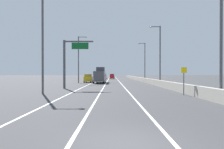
{
  "coord_description": "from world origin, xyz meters",
  "views": [
    {
      "loc": [
        -0.58,
        -5.99,
        2.36
      ],
      "look_at": [
        -0.52,
        41.93,
        2.04
      ],
      "focal_mm": 29.68,
      "sensor_mm": 36.0,
      "label": 1
    }
  ],
  "objects_px": {
    "lamp_post_right_third": "(144,59)",
    "car_blue_0": "(112,76)",
    "overhead_sign_gantry": "(69,58)",
    "lamp_post_left_mid": "(79,56)",
    "lamp_post_right_near": "(218,25)",
    "lamp_post_left_near": "(44,38)",
    "car_red_3": "(112,76)",
    "lamp_post_right_second": "(159,52)",
    "box_truck": "(100,76)",
    "car_yellow_1": "(88,78)",
    "speed_advisory_sign": "(184,79)",
    "car_white_2": "(104,77)"
  },
  "relations": [
    {
      "from": "speed_advisory_sign",
      "to": "lamp_post_right_third",
      "type": "relative_size",
      "value": 0.27
    },
    {
      "from": "lamp_post_right_second",
      "to": "lamp_post_right_third",
      "type": "height_order",
      "value": "same"
    },
    {
      "from": "overhead_sign_gantry",
      "to": "car_blue_0",
      "type": "height_order",
      "value": "overhead_sign_gantry"
    },
    {
      "from": "lamp_post_right_second",
      "to": "box_truck",
      "type": "bearing_deg",
      "value": 136.89
    },
    {
      "from": "lamp_post_left_near",
      "to": "car_yellow_1",
      "type": "xyz_separation_m",
      "value": [
        1.73,
        25.88,
        -5.36
      ]
    },
    {
      "from": "car_yellow_1",
      "to": "lamp_post_right_third",
      "type": "bearing_deg",
      "value": 23.36
    },
    {
      "from": "lamp_post_right_third",
      "to": "car_blue_0",
      "type": "height_order",
      "value": "lamp_post_right_third"
    },
    {
      "from": "car_blue_0",
      "to": "car_yellow_1",
      "type": "height_order",
      "value": "car_yellow_1"
    },
    {
      "from": "lamp_post_right_near",
      "to": "lamp_post_right_second",
      "type": "distance_m",
      "value": 19.28
    },
    {
      "from": "car_red_3",
      "to": "box_truck",
      "type": "xyz_separation_m",
      "value": [
        -2.91,
        -30.58,
        0.75
      ]
    },
    {
      "from": "lamp_post_right_second",
      "to": "car_yellow_1",
      "type": "bearing_deg",
      "value": 139.71
    },
    {
      "from": "speed_advisory_sign",
      "to": "car_blue_0",
      "type": "bearing_deg",
      "value": 96.36
    },
    {
      "from": "overhead_sign_gantry",
      "to": "lamp_post_right_near",
      "type": "xyz_separation_m",
      "value": [
        15.53,
        -13.29,
        1.69
      ]
    },
    {
      "from": "car_red_3",
      "to": "lamp_post_left_near",
      "type": "bearing_deg",
      "value": -98.04
    },
    {
      "from": "overhead_sign_gantry",
      "to": "lamp_post_left_mid",
      "type": "height_order",
      "value": "lamp_post_left_mid"
    },
    {
      "from": "lamp_post_right_second",
      "to": "lamp_post_right_third",
      "type": "bearing_deg",
      "value": 88.28
    },
    {
      "from": "car_yellow_1",
      "to": "car_red_3",
      "type": "xyz_separation_m",
      "value": [
        6.02,
        28.98,
        -0.01
      ]
    },
    {
      "from": "lamp_post_left_near",
      "to": "overhead_sign_gantry",
      "type": "bearing_deg",
      "value": 81.21
    },
    {
      "from": "lamp_post_right_near",
      "to": "car_blue_0",
      "type": "bearing_deg",
      "value": 96.87
    },
    {
      "from": "lamp_post_right_third",
      "to": "car_blue_0",
      "type": "distance_m",
      "value": 35.36
    },
    {
      "from": "lamp_post_left_near",
      "to": "car_red_3",
      "type": "bearing_deg",
      "value": 81.96
    },
    {
      "from": "box_truck",
      "to": "speed_advisory_sign",
      "type": "bearing_deg",
      "value": -67.54
    },
    {
      "from": "overhead_sign_gantry",
      "to": "speed_advisory_sign",
      "type": "bearing_deg",
      "value": -31.61
    },
    {
      "from": "overhead_sign_gantry",
      "to": "lamp_post_left_near",
      "type": "xyz_separation_m",
      "value": [
        -1.13,
        -7.29,
        1.69
      ]
    },
    {
      "from": "car_blue_0",
      "to": "car_white_2",
      "type": "relative_size",
      "value": 1.01
    },
    {
      "from": "lamp_post_left_near",
      "to": "car_white_2",
      "type": "height_order",
      "value": "lamp_post_left_near"
    },
    {
      "from": "lamp_post_right_near",
      "to": "car_red_3",
      "type": "xyz_separation_m",
      "value": [
        -8.91,
        60.86,
        -5.38
      ]
    },
    {
      "from": "speed_advisory_sign",
      "to": "lamp_post_right_near",
      "type": "height_order",
      "value": "lamp_post_right_near"
    },
    {
      "from": "box_truck",
      "to": "lamp_post_right_third",
      "type": "bearing_deg",
      "value": 33.82
    },
    {
      "from": "speed_advisory_sign",
      "to": "lamp_post_right_second",
      "type": "xyz_separation_m",
      "value": [
        1.07,
        14.84,
        4.66
      ]
    },
    {
      "from": "speed_advisory_sign",
      "to": "lamp_post_right_third",
      "type": "xyz_separation_m",
      "value": [
        1.65,
        34.12,
        4.66
      ]
    },
    {
      "from": "car_yellow_1",
      "to": "lamp_post_left_near",
      "type": "bearing_deg",
      "value": -93.82
    },
    {
      "from": "lamp_post_right_near",
      "to": "lamp_post_left_near",
      "type": "bearing_deg",
      "value": 160.2
    },
    {
      "from": "car_white_2",
      "to": "box_truck",
      "type": "relative_size",
      "value": 0.47
    },
    {
      "from": "lamp_post_right_second",
      "to": "car_blue_0",
      "type": "distance_m",
      "value": 53.95
    },
    {
      "from": "lamp_post_right_near",
      "to": "lamp_post_right_third",
      "type": "xyz_separation_m",
      "value": [
        0.51,
        38.55,
        0.0
      ]
    },
    {
      "from": "lamp_post_right_second",
      "to": "car_blue_0",
      "type": "height_order",
      "value": "lamp_post_right_second"
    },
    {
      "from": "lamp_post_right_third",
      "to": "car_white_2",
      "type": "height_order",
      "value": "lamp_post_right_third"
    },
    {
      "from": "car_yellow_1",
      "to": "lamp_post_right_near",
      "type": "bearing_deg",
      "value": -64.9
    },
    {
      "from": "car_yellow_1",
      "to": "lamp_post_left_mid",
      "type": "bearing_deg",
      "value": -122.9
    },
    {
      "from": "car_yellow_1",
      "to": "box_truck",
      "type": "distance_m",
      "value": 3.57
    },
    {
      "from": "lamp_post_right_second",
      "to": "lamp_post_left_near",
      "type": "xyz_separation_m",
      "value": [
        -16.59,
        -13.28,
        0.0
      ]
    },
    {
      "from": "car_red_3",
      "to": "lamp_post_right_near",
      "type": "bearing_deg",
      "value": -81.67
    },
    {
      "from": "car_yellow_1",
      "to": "car_white_2",
      "type": "distance_m",
      "value": 29.89
    },
    {
      "from": "car_red_3",
      "to": "car_yellow_1",
      "type": "bearing_deg",
      "value": -101.74
    },
    {
      "from": "lamp_post_right_third",
      "to": "car_red_3",
      "type": "distance_m",
      "value": 24.81
    },
    {
      "from": "lamp_post_left_mid",
      "to": "speed_advisory_sign",
      "type": "bearing_deg",
      "value": -57.77
    },
    {
      "from": "car_red_3",
      "to": "overhead_sign_gantry",
      "type": "bearing_deg",
      "value": -97.92
    },
    {
      "from": "overhead_sign_gantry",
      "to": "lamp_post_left_mid",
      "type": "bearing_deg",
      "value": 94.26
    },
    {
      "from": "lamp_post_right_near",
      "to": "car_yellow_1",
      "type": "bearing_deg",
      "value": 115.1
    }
  ]
}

